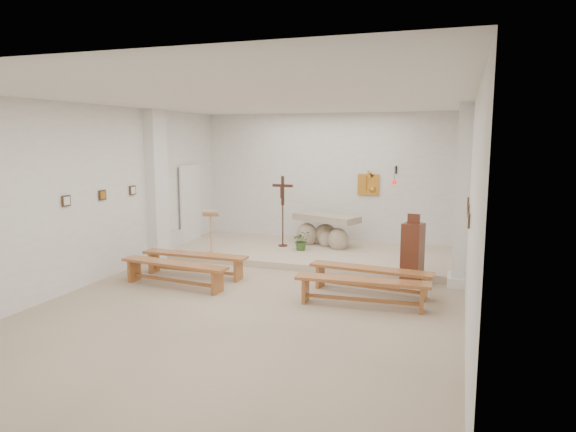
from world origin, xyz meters
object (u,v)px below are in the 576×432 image
(bench_right_second, at_px, (362,286))
(bench_left_front, at_px, (195,259))
(bench_right_front, at_px, (370,274))
(bench_left_second, at_px, (174,269))
(lectern, at_px, (211,232))
(crucifix_stand, at_px, (283,206))
(altar, at_px, (325,233))
(donation_pedestal, at_px, (412,253))

(bench_right_second, bearing_deg, bench_left_front, 164.17)
(bench_left_front, relative_size, bench_right_front, 0.99)
(bench_left_second, height_order, bench_right_second, same)
(lectern, distance_m, bench_right_front, 4.21)
(bench_right_second, bearing_deg, crucifix_stand, 123.69)
(altar, bearing_deg, bench_left_second, -95.13)
(altar, height_order, donation_pedestal, donation_pedestal)
(donation_pedestal, bearing_deg, bench_right_second, -96.89)
(bench_left_second, relative_size, bench_right_second, 1.00)
(bench_right_front, bearing_deg, lectern, 166.93)
(bench_right_front, height_order, bench_right_second, same)
(altar, distance_m, lectern, 2.92)
(bench_left_second, bearing_deg, bench_right_second, 6.51)
(bench_left_front, distance_m, bench_left_second, 0.82)
(crucifix_stand, height_order, donation_pedestal, crucifix_stand)
(altar, relative_size, lectern, 1.72)
(donation_pedestal, xyz_separation_m, bench_left_second, (-4.32, -1.75, -0.25))
(bench_right_front, distance_m, bench_right_second, 0.82)
(crucifix_stand, xyz_separation_m, bench_right_second, (2.69, -3.58, -0.81))
(donation_pedestal, bearing_deg, bench_left_second, -144.00)
(crucifix_stand, height_order, bench_left_second, crucifix_stand)
(bench_right_front, xyz_separation_m, bench_right_second, (0.00, -0.82, 0.00))
(lectern, bearing_deg, crucifix_stand, 26.27)
(crucifix_stand, distance_m, bench_right_front, 3.94)
(lectern, bearing_deg, bench_right_front, -40.10)
(bench_right_front, bearing_deg, bench_left_second, -161.53)
(lectern, height_order, crucifix_stand, crucifix_stand)
(donation_pedestal, relative_size, bench_left_second, 0.60)
(bench_left_front, bearing_deg, lectern, 103.30)
(altar, height_order, crucifix_stand, crucifix_stand)
(donation_pedestal, distance_m, bench_left_second, 4.67)
(lectern, height_order, bench_left_second, lectern)
(bench_right_front, xyz_separation_m, bench_left_second, (-3.66, -0.82, 0.00))
(bench_left_front, xyz_separation_m, bench_left_second, (0.00, -0.82, 0.00))
(bench_left_front, distance_m, bench_right_second, 3.75)
(lectern, bearing_deg, bench_left_second, -102.87)
(lectern, bearing_deg, donation_pedestal, -26.49)
(crucifix_stand, xyz_separation_m, bench_left_second, (-0.97, -3.58, -0.81))
(lectern, bearing_deg, bench_left_front, -98.06)
(bench_left_front, xyz_separation_m, bench_right_front, (3.66, 0.00, 0.00))
(bench_left_second, bearing_deg, donation_pedestal, 28.52)
(bench_right_second, bearing_deg, donation_pedestal, 65.87)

